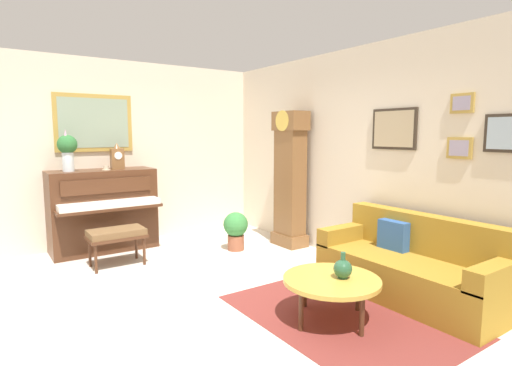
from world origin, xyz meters
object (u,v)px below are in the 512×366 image
at_px(piano_bench, 116,235).
at_px(grandfather_clock, 290,182).
at_px(couch, 411,267).
at_px(potted_plant, 236,228).
at_px(mantel_clock, 117,157).
at_px(green_jug, 343,269).
at_px(piano, 103,210).
at_px(teacup, 106,168).
at_px(coffee_table, 332,281).
at_px(flower_vase, 67,148).

relative_size(piano_bench, grandfather_clock, 0.34).
xyz_separation_m(couch, potted_plant, (-2.48, -0.62, 0.01)).
relative_size(grandfather_clock, mantel_clock, 5.34).
relative_size(mantel_clock, green_jug, 1.58).
distance_m(piano, green_jug, 3.75).
relative_size(grandfather_clock, potted_plant, 3.62).
distance_m(couch, green_jug, 1.02).
bearing_deg(piano, piano_bench, -3.60).
height_order(teacup, green_jug, teacup).
bearing_deg(grandfather_clock, coffee_table, -30.57).
height_order(piano, grandfather_clock, grandfather_clock).
distance_m(coffee_table, mantel_clock, 3.74).
bearing_deg(green_jug, piano_bench, -155.42).
bearing_deg(flower_vase, grandfather_clock, 64.79).
distance_m(mantel_clock, potted_plant, 2.02).
xyz_separation_m(grandfather_clock, couch, (2.24, -0.19, -0.65)).
distance_m(piano_bench, flower_vase, 1.42).
bearing_deg(piano_bench, grandfather_clock, 78.32).
distance_m(grandfather_clock, couch, 2.34).
height_order(couch, coffee_table, couch).
bearing_deg(flower_vase, couch, 36.42).
height_order(grandfather_clock, mantel_clock, grandfather_clock).
distance_m(piano_bench, grandfather_clock, 2.56).
distance_m(piano, piano_bench, 0.85).
bearing_deg(piano, mantel_clock, 89.55).
bearing_deg(couch, mantel_clock, -151.08).
xyz_separation_m(flower_vase, green_jug, (3.55, 1.63, -1.01)).
bearing_deg(piano, flower_vase, -89.83).
xyz_separation_m(coffee_table, teacup, (-3.42, -1.07, 0.83)).
bearing_deg(potted_plant, grandfather_clock, 73.12).
height_order(piano, couch, piano).
bearing_deg(mantel_clock, couch, 28.92).
bearing_deg(coffee_table, piano_bench, -156.43).
height_order(teacup, potted_plant, teacup).
relative_size(grandfather_clock, coffee_table, 2.31).
bearing_deg(coffee_table, couch, 86.19).
bearing_deg(green_jug, potted_plant, 171.06).
height_order(couch, flower_vase, flower_vase).
distance_m(mantel_clock, teacup, 0.25).
bearing_deg(potted_plant, flower_vase, -118.27).
bearing_deg(mantel_clock, piano_bench, -18.74).
distance_m(piano, coffee_table, 3.68).
bearing_deg(potted_plant, piano_bench, -99.03).
height_order(piano_bench, teacup, teacup).
distance_m(piano, teacup, 0.61).
relative_size(piano, teacup, 12.41).
xyz_separation_m(piano_bench, mantel_clock, (-0.82, 0.28, 0.94)).
xyz_separation_m(mantel_clock, flower_vase, (-0.00, -0.66, 0.14)).
distance_m(piano_bench, green_jug, 3.00).
bearing_deg(green_jug, flower_vase, -155.36).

